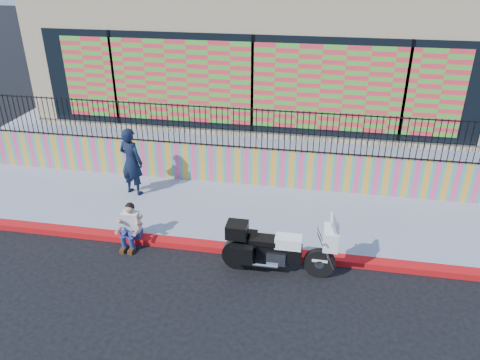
# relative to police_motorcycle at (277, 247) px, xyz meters

# --- Properties ---
(ground) EXTENTS (90.00, 90.00, 0.00)m
(ground) POSITION_rel_police_motorcycle_xyz_m (-1.30, 0.55, -0.63)
(ground) COLOR black
(ground) RESTS_ON ground
(red_curb) EXTENTS (16.00, 0.30, 0.15)m
(red_curb) POSITION_rel_police_motorcycle_xyz_m (-1.30, 0.55, -0.55)
(red_curb) COLOR #A80C12
(red_curb) RESTS_ON ground
(sidewalk) EXTENTS (16.00, 3.00, 0.15)m
(sidewalk) POSITION_rel_police_motorcycle_xyz_m (-1.30, 2.20, -0.55)
(sidewalk) COLOR #8A90A5
(sidewalk) RESTS_ON ground
(mural_wall) EXTENTS (16.00, 0.20, 1.10)m
(mural_wall) POSITION_rel_police_motorcycle_xyz_m (-1.30, 3.80, 0.07)
(mural_wall) COLOR #FF437E
(mural_wall) RESTS_ON sidewalk
(metal_fence) EXTENTS (15.80, 0.04, 1.20)m
(metal_fence) POSITION_rel_police_motorcycle_xyz_m (-1.30, 3.80, 1.22)
(metal_fence) COLOR black
(metal_fence) RESTS_ON mural_wall
(elevated_platform) EXTENTS (16.00, 10.00, 1.25)m
(elevated_platform) POSITION_rel_police_motorcycle_xyz_m (-1.30, 8.90, -0.00)
(elevated_platform) COLOR #8A90A5
(elevated_platform) RESTS_ON ground
(storefront_building) EXTENTS (14.00, 8.06, 4.00)m
(storefront_building) POSITION_rel_police_motorcycle_xyz_m (-1.30, 8.69, 2.62)
(storefront_building) COLOR tan
(storefront_building) RESTS_ON elevated_platform
(police_motorcycle) EXTENTS (2.41, 0.80, 1.50)m
(police_motorcycle) POSITION_rel_police_motorcycle_xyz_m (0.00, 0.00, 0.00)
(police_motorcycle) COLOR black
(police_motorcycle) RESTS_ON ground
(police_officer) EXTENTS (0.81, 0.64, 1.93)m
(police_officer) POSITION_rel_police_motorcycle_xyz_m (-4.32, 2.64, 0.48)
(police_officer) COLOR black
(police_officer) RESTS_ON sidewalk
(seated_man) EXTENTS (0.54, 0.71, 1.06)m
(seated_man) POSITION_rel_police_motorcycle_xyz_m (-3.50, 0.35, -0.18)
(seated_man) COLOR navy
(seated_man) RESTS_ON ground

